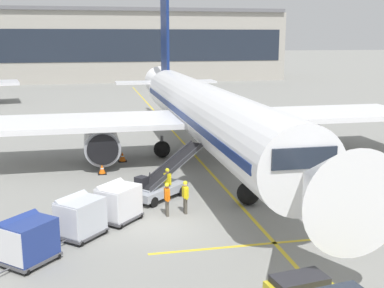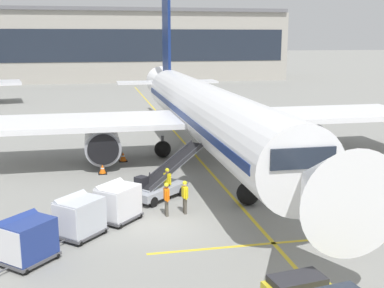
# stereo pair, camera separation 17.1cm
# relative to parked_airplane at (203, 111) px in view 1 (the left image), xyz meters

# --- Properties ---
(ground_plane) EXTENTS (600.00, 600.00, 0.00)m
(ground_plane) POSITION_rel_parked_airplane_xyz_m (-4.73, -12.78, -3.52)
(ground_plane) COLOR gray
(parked_airplane) EXTENTS (32.80, 43.03, 14.25)m
(parked_airplane) POSITION_rel_parked_airplane_xyz_m (0.00, 0.00, 0.00)
(parked_airplane) COLOR white
(parked_airplane) RESTS_ON ground
(belt_loader) EXTENTS (4.94, 4.49, 2.69)m
(belt_loader) POSITION_rel_parked_airplane_xyz_m (-4.38, -8.44, -2.70)
(belt_loader) COLOR #A3A8B2
(belt_loader) RESTS_ON ground
(baggage_cart_lead) EXTENTS (2.53, 2.56, 1.91)m
(baggage_cart_lead) POSITION_rel_parked_airplane_xyz_m (-6.96, -11.60, -2.52)
(baggage_cart_lead) COLOR #515156
(baggage_cart_lead) RESTS_ON ground
(baggage_cart_second) EXTENTS (2.53, 2.56, 1.91)m
(baggage_cart_second) POSITION_rel_parked_airplane_xyz_m (-8.76, -13.24, -2.52)
(baggage_cart_second) COLOR #515156
(baggage_cart_second) RESTS_ON ground
(baggage_cart_third) EXTENTS (2.53, 2.56, 1.91)m
(baggage_cart_third) POSITION_rel_parked_airplane_xyz_m (-10.73, -15.49, -2.52)
(baggage_cart_third) COLOR #515156
(baggage_cart_third) RESTS_ON ground
(ground_crew_by_loader) EXTENTS (0.53, 0.38, 1.74)m
(ground_crew_by_loader) POSITION_rel_parked_airplane_xyz_m (-7.39, -11.14, -2.53)
(ground_crew_by_loader) COLOR #514C42
(ground_crew_by_loader) RESTS_ON ground
(ground_crew_by_carts) EXTENTS (0.43, 0.46, 1.74)m
(ground_crew_by_carts) POSITION_rel_parked_airplane_xyz_m (-4.04, -8.67, -2.53)
(ground_crew_by_carts) COLOR #333847
(ground_crew_by_carts) RESTS_ON ground
(ground_crew_marshaller) EXTENTS (0.30, 0.57, 1.74)m
(ground_crew_marshaller) POSITION_rel_parked_airplane_xyz_m (-3.53, -11.28, -2.53)
(ground_crew_marshaller) COLOR #514C42
(ground_crew_marshaller) RESTS_ON ground
(ground_crew_wingwalker) EXTENTS (0.27, 0.57, 1.74)m
(ground_crew_wingwalker) POSITION_rel_parked_airplane_xyz_m (-4.50, -11.42, -2.53)
(ground_crew_wingwalker) COLOR #514C42
(ground_crew_wingwalker) RESTS_ON ground
(safety_cone_engine_keepout) EXTENTS (0.57, 0.57, 0.65)m
(safety_cone_engine_keepout) POSITION_rel_parked_airplane_xyz_m (-7.50, -2.88, -3.21)
(safety_cone_engine_keepout) COLOR black
(safety_cone_engine_keepout) RESTS_ON ground
(safety_cone_wingtip) EXTENTS (0.62, 0.62, 0.70)m
(safety_cone_wingtip) POSITION_rel_parked_airplane_xyz_m (-5.95, 0.21, -3.18)
(safety_cone_wingtip) COLOR black
(safety_cone_wingtip) RESTS_ON ground
(apron_guidance_line_lead_in) EXTENTS (0.20, 110.00, 0.01)m
(apron_guidance_line_lead_in) POSITION_rel_parked_airplane_xyz_m (-0.40, -0.77, -3.52)
(apron_guidance_line_lead_in) COLOR yellow
(apron_guidance_line_lead_in) RESTS_ON ground
(apron_guidance_line_stop_bar) EXTENTS (12.00, 0.20, 0.01)m
(apron_guidance_line_stop_bar) POSITION_rel_parked_airplane_xyz_m (0.00, -15.70, -3.52)
(apron_guidance_line_stop_bar) COLOR yellow
(apron_guidance_line_stop_bar) RESTS_ON ground
(terminal_building) EXTENTS (93.08, 21.76, 14.55)m
(terminal_building) POSITION_rel_parked_airplane_xyz_m (-14.21, 73.56, 3.70)
(terminal_building) COLOR #A8A399
(terminal_building) RESTS_ON ground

